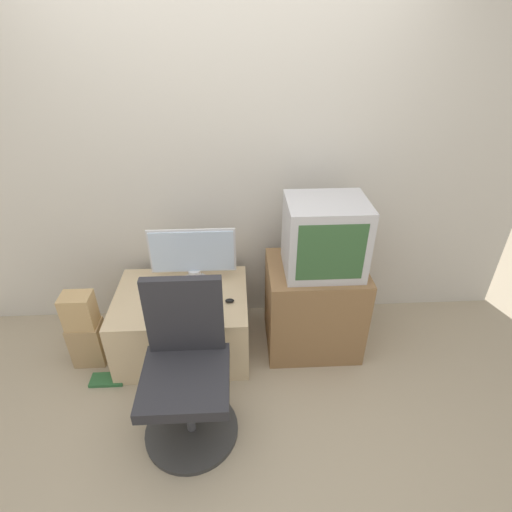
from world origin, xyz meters
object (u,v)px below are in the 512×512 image
object	(u,v)px
main_monitor	(193,256)
cardboard_box_lower	(89,343)
crt_tv	(325,237)
book	(108,380)
keyboard	(191,304)
mouse	(230,301)
office_chair	(187,376)

from	to	relation	value
main_monitor	cardboard_box_lower	distance (m)	0.96
crt_tv	book	distance (m)	1.75
keyboard	cardboard_box_lower	bearing A→B (deg)	179.14
mouse	cardboard_box_lower	distance (m)	1.05
keyboard	crt_tv	world-z (taller)	crt_tv
mouse	book	xyz separation A→B (m)	(-0.85, -0.20, -0.48)
crt_tv	office_chair	bearing A→B (deg)	-143.22
mouse	office_chair	distance (m)	0.61
book	keyboard	bearing A→B (deg)	18.04
crt_tv	keyboard	bearing A→B (deg)	-173.64
main_monitor	office_chair	bearing A→B (deg)	-89.36
keyboard	book	distance (m)	0.78
office_chair	book	bearing A→B (deg)	149.85
office_chair	cardboard_box_lower	distance (m)	0.97
mouse	crt_tv	distance (m)	0.76
main_monitor	office_chair	world-z (taller)	office_chair
main_monitor	keyboard	bearing A→B (deg)	-92.15
main_monitor	mouse	xyz separation A→B (m)	(0.25, -0.25, -0.21)
main_monitor	cardboard_box_lower	size ratio (longest dim) A/B	1.80
keyboard	mouse	size ratio (longest dim) A/B	6.35
crt_tv	office_chair	distance (m)	1.19
mouse	cardboard_box_lower	size ratio (longest dim) A/B	0.18
office_chair	keyboard	bearing A→B (deg)	91.99
crt_tv	mouse	bearing A→B (deg)	-172.24
cardboard_box_lower	crt_tv	bearing A→B (deg)	3.06
book	mouse	bearing A→B (deg)	13.61
cardboard_box_lower	book	xyz separation A→B (m)	(0.15, -0.20, -0.15)
mouse	crt_tv	bearing A→B (deg)	7.76
crt_tv	cardboard_box_lower	size ratio (longest dim) A/B	1.52
main_monitor	mouse	world-z (taller)	main_monitor
keyboard	crt_tv	xyz separation A→B (m)	(0.88, 0.10, 0.43)
cardboard_box_lower	keyboard	bearing A→B (deg)	-0.86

